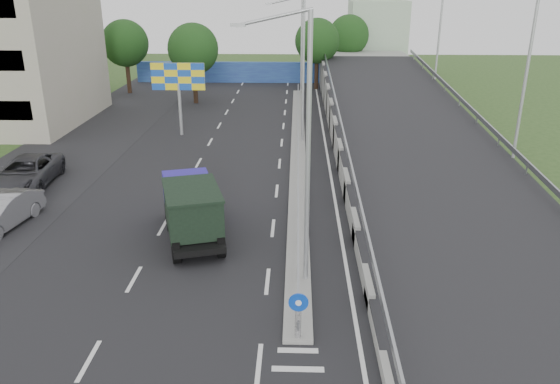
{
  "coord_description": "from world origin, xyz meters",
  "views": [
    {
      "loc": [
        -0.12,
        -12.74,
        10.99
      ],
      "look_at": [
        -0.84,
        10.18,
        2.2
      ],
      "focal_mm": 35.0,
      "sensor_mm": 36.0,
      "label": 1
    }
  ],
  "objects_px": {
    "lamp_post_near": "(303,139)",
    "dump_truck": "(191,207)",
    "sign_bollard": "(298,315)",
    "parked_car_b": "(0,212)",
    "parked_car_c": "(26,173)",
    "church": "(377,31)",
    "billboard": "(178,81)",
    "lamp_post_far": "(300,37)",
    "lamp_post_mid": "(301,63)"
  },
  "relations": [
    {
      "from": "lamp_post_near",
      "to": "billboard",
      "type": "height_order",
      "value": "lamp_post_near"
    },
    {
      "from": "billboard",
      "to": "dump_truck",
      "type": "xyz_separation_m",
      "value": [
        4.12,
        -17.98,
        -2.72
      ]
    },
    {
      "from": "sign_bollard",
      "to": "billboard",
      "type": "bearing_deg",
      "value": 109.21
    },
    {
      "from": "lamp_post_mid",
      "to": "lamp_post_far",
      "type": "distance_m",
      "value": 20.0
    },
    {
      "from": "billboard",
      "to": "parked_car_b",
      "type": "distance_m",
      "value": 18.37
    },
    {
      "from": "parked_car_c",
      "to": "sign_bollard",
      "type": "bearing_deg",
      "value": -46.71
    },
    {
      "from": "sign_bollard",
      "to": "parked_car_b",
      "type": "relative_size",
      "value": 0.34
    },
    {
      "from": "church",
      "to": "parked_car_c",
      "type": "bearing_deg",
      "value": -120.42
    },
    {
      "from": "lamp_post_mid",
      "to": "church",
      "type": "distance_m",
      "value": 35.41
    },
    {
      "from": "dump_truck",
      "to": "lamp_post_mid",
      "type": "bearing_deg",
      "value": 55.99
    },
    {
      "from": "lamp_post_near",
      "to": "parked_car_c",
      "type": "xyz_separation_m",
      "value": [
        -15.72,
        10.4,
        -4.98
      ]
    },
    {
      "from": "sign_bollard",
      "to": "lamp_post_far",
      "type": "xyz_separation_m",
      "value": [
        0.11,
        43.83,
        4.77
      ]
    },
    {
      "from": "lamp_post_near",
      "to": "parked_car_c",
      "type": "distance_m",
      "value": 19.49
    },
    {
      "from": "dump_truck",
      "to": "parked_car_c",
      "type": "distance_m",
      "value": 12.49
    },
    {
      "from": "church",
      "to": "billboard",
      "type": "distance_m",
      "value": 37.23
    },
    {
      "from": "church",
      "to": "parked_car_b",
      "type": "xyz_separation_m",
      "value": [
        -24.18,
        -49.3,
        -4.51
      ]
    },
    {
      "from": "lamp_post_mid",
      "to": "dump_truck",
      "type": "height_order",
      "value": "lamp_post_mid"
    },
    {
      "from": "lamp_post_near",
      "to": "church",
      "type": "relative_size",
      "value": 0.73
    },
    {
      "from": "lamp_post_mid",
      "to": "billboard",
      "type": "xyz_separation_m",
      "value": [
        -9.11,
        2.0,
        -1.62
      ]
    },
    {
      "from": "lamp_post_far",
      "to": "parked_car_b",
      "type": "height_order",
      "value": "lamp_post_far"
    },
    {
      "from": "lamp_post_near",
      "to": "lamp_post_far",
      "type": "relative_size",
      "value": 1.0
    },
    {
      "from": "billboard",
      "to": "parked_car_b",
      "type": "xyz_separation_m",
      "value": [
        -5.18,
        -17.3,
        -3.38
      ]
    },
    {
      "from": "lamp_post_far",
      "to": "church",
      "type": "bearing_deg",
      "value": 54.76
    },
    {
      "from": "parked_car_b",
      "to": "parked_car_c",
      "type": "height_order",
      "value": "parked_car_c"
    },
    {
      "from": "church",
      "to": "billboard",
      "type": "height_order",
      "value": "church"
    },
    {
      "from": "sign_bollard",
      "to": "lamp_post_near",
      "type": "height_order",
      "value": "lamp_post_near"
    },
    {
      "from": "lamp_post_mid",
      "to": "billboard",
      "type": "relative_size",
      "value": 1.83
    },
    {
      "from": "billboard",
      "to": "lamp_post_near",
      "type": "bearing_deg",
      "value": -67.51
    },
    {
      "from": "billboard",
      "to": "lamp_post_far",
      "type": "bearing_deg",
      "value": 63.16
    },
    {
      "from": "church",
      "to": "parked_car_c",
      "type": "relative_size",
      "value": 2.3
    },
    {
      "from": "lamp_post_mid",
      "to": "church",
      "type": "xyz_separation_m",
      "value": [
        9.89,
        34.0,
        -0.5
      ]
    },
    {
      "from": "parked_car_b",
      "to": "parked_car_c",
      "type": "xyz_separation_m",
      "value": [
        -1.42,
        5.69,
        0.03
      ]
    },
    {
      "from": "lamp_post_near",
      "to": "sign_bollard",
      "type": "bearing_deg",
      "value": -91.64
    },
    {
      "from": "parked_car_c",
      "to": "parked_car_b",
      "type": "bearing_deg",
      "value": -80.33
    },
    {
      "from": "billboard",
      "to": "dump_truck",
      "type": "relative_size",
      "value": 0.86
    },
    {
      "from": "lamp_post_mid",
      "to": "dump_truck",
      "type": "distance_m",
      "value": 17.29
    },
    {
      "from": "lamp_post_near",
      "to": "lamp_post_mid",
      "type": "relative_size",
      "value": 1.0
    },
    {
      "from": "dump_truck",
      "to": "lamp_post_far",
      "type": "bearing_deg",
      "value": 65.44
    },
    {
      "from": "lamp_post_near",
      "to": "billboard",
      "type": "xyz_separation_m",
      "value": [
        -9.11,
        22.0,
        -1.62
      ]
    },
    {
      "from": "sign_bollard",
      "to": "lamp_post_far",
      "type": "height_order",
      "value": "lamp_post_far"
    },
    {
      "from": "billboard",
      "to": "parked_car_c",
      "type": "relative_size",
      "value": 0.92
    },
    {
      "from": "sign_bollard",
      "to": "dump_truck",
      "type": "relative_size",
      "value": 0.26
    },
    {
      "from": "lamp_post_near",
      "to": "dump_truck",
      "type": "height_order",
      "value": "lamp_post_near"
    },
    {
      "from": "sign_bollard",
      "to": "billboard",
      "type": "relative_size",
      "value": 0.3
    },
    {
      "from": "sign_bollard",
      "to": "dump_truck",
      "type": "distance_m",
      "value": 9.25
    },
    {
      "from": "lamp_post_far",
      "to": "parked_car_c",
      "type": "bearing_deg",
      "value": -117.96
    },
    {
      "from": "lamp_post_mid",
      "to": "parked_car_c",
      "type": "relative_size",
      "value": 1.68
    },
    {
      "from": "sign_bollard",
      "to": "lamp_post_near",
      "type": "relative_size",
      "value": 0.17
    },
    {
      "from": "parked_car_b",
      "to": "dump_truck",
      "type": "bearing_deg",
      "value": 4.57
    },
    {
      "from": "parked_car_c",
      "to": "billboard",
      "type": "bearing_deg",
      "value": 55.97
    }
  ]
}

